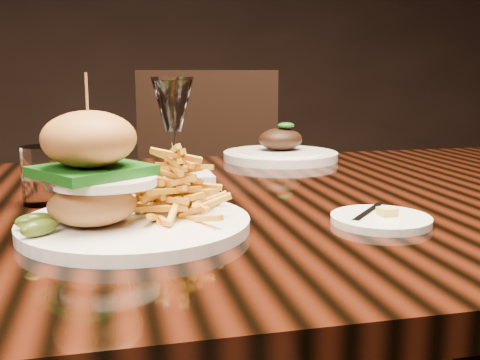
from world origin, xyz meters
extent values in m
plane|color=#4E3629|center=(0.00, 3.50, 1.40)|extent=(6.00, 0.00, 6.00)
cube|color=black|center=(0.00, 0.00, 0.73)|extent=(1.60, 0.90, 0.04)
cube|color=black|center=(0.74, 0.39, 0.35)|extent=(0.06, 0.06, 0.71)
cylinder|color=white|center=(-0.15, -0.14, 0.76)|extent=(0.28, 0.28, 0.01)
ellipsoid|color=brown|center=(-0.20, -0.16, 0.79)|extent=(0.10, 0.10, 0.05)
ellipsoid|color=white|center=(-0.18, -0.17, 0.82)|extent=(0.12, 0.09, 0.01)
ellipsoid|color=orange|center=(-0.16, -0.17, 0.82)|extent=(0.02, 0.02, 0.01)
cube|color=#1C6719|center=(-0.20, -0.16, 0.83)|extent=(0.16, 0.16, 0.01)
ellipsoid|color=#985A2A|center=(-0.20, -0.16, 0.87)|extent=(0.11, 0.11, 0.07)
cylinder|color=#A3774C|center=(-0.20, -0.16, 0.90)|extent=(0.00, 0.00, 0.08)
ellipsoid|color=#2F4512|center=(-0.25, -0.20, 0.77)|extent=(0.05, 0.04, 0.02)
ellipsoid|color=#2F4512|center=(-0.26, -0.17, 0.77)|extent=(0.05, 0.03, 0.02)
cylinder|color=white|center=(0.16, -0.18, 0.76)|extent=(0.13, 0.13, 0.01)
cube|color=gold|center=(0.17, -0.18, 0.77)|extent=(0.02, 0.02, 0.01)
cube|color=silver|center=(0.15, -0.17, 0.76)|extent=(0.08, 0.09, 0.00)
cube|color=white|center=(-0.06, 0.03, 0.77)|extent=(0.08, 0.08, 0.04)
cylinder|color=white|center=(-0.08, 0.07, 0.75)|extent=(0.06, 0.06, 0.00)
cylinder|color=white|center=(-0.08, 0.07, 0.80)|extent=(0.01, 0.01, 0.10)
cone|color=white|center=(-0.08, 0.07, 0.89)|extent=(0.07, 0.07, 0.09)
cylinder|color=white|center=(-0.27, 0.03, 0.79)|extent=(0.06, 0.06, 0.09)
cylinder|color=white|center=(0.19, 0.36, 0.76)|extent=(0.25, 0.25, 0.02)
cylinder|color=white|center=(0.19, 0.36, 0.76)|extent=(0.18, 0.18, 0.02)
ellipsoid|color=black|center=(0.19, 0.36, 0.80)|extent=(0.10, 0.08, 0.05)
ellipsoid|color=#1C6719|center=(0.20, 0.35, 0.83)|extent=(0.04, 0.03, 0.01)
cube|color=black|center=(0.09, 0.80, 0.45)|extent=(0.56, 0.56, 0.06)
cube|color=black|center=(0.14, 1.00, 0.70)|extent=(0.46, 0.16, 0.50)
cylinder|color=black|center=(-0.14, 0.66, 0.23)|extent=(0.04, 0.04, 0.45)
cylinder|color=black|center=(0.23, 0.57, 0.23)|extent=(0.04, 0.04, 0.45)
cylinder|color=black|center=(-0.05, 1.03, 0.23)|extent=(0.04, 0.04, 0.45)
cylinder|color=black|center=(0.32, 0.94, 0.23)|extent=(0.04, 0.04, 0.45)
camera|label=1|loc=(-0.18, -0.82, 0.94)|focal=42.00mm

